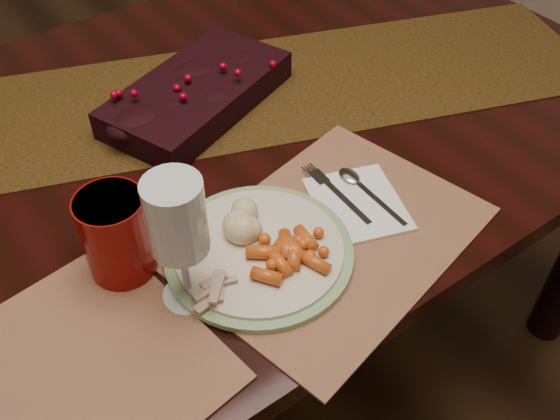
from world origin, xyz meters
TOP-DOWN VIEW (x-y plane):
  - floor at (0.00, 0.00)m, footprint 5.00×5.00m
  - dining_table at (0.00, 0.00)m, footprint 1.80×1.00m
  - table_runner at (0.05, 0.11)m, footprint 1.71×0.91m
  - centerpiece at (0.10, 0.06)m, footprint 0.40×0.30m
  - placemat_main at (0.09, -0.33)m, footprint 0.49×0.41m
  - placemat_second at (-0.36, -0.33)m, footprint 0.47×0.37m
  - dinner_plate at (-0.02, -0.30)m, footprint 0.34×0.34m
  - baby_carrots at (-0.00, -0.36)m, footprint 0.13×0.12m
  - mashed_potatoes at (-0.02, -0.26)m, footprint 0.09×0.09m
  - turkey_shreds at (-0.11, -0.34)m, footprint 0.08×0.07m
  - napkin at (0.16, -0.31)m, footprint 0.17×0.19m
  - fork at (0.15, -0.28)m, footprint 0.03×0.14m
  - spoon at (0.19, -0.31)m, footprint 0.03×0.14m
  - red_cup at (-0.18, -0.21)m, footprint 0.11×0.11m
  - wine_glass at (-0.13, -0.30)m, footprint 0.09×0.09m

SIDE VIEW (x-z plane):
  - floor at x=0.00m, z-range 0.00..0.00m
  - dining_table at x=0.00m, z-range 0.00..0.75m
  - table_runner at x=0.05m, z-range 0.75..0.75m
  - placemat_second at x=-0.36m, z-range 0.75..0.75m
  - placemat_main at x=0.09m, z-range 0.75..0.75m
  - napkin at x=0.16m, z-range 0.75..0.76m
  - fork at x=0.15m, z-range 0.76..0.76m
  - spoon at x=0.19m, z-range 0.76..0.76m
  - dinner_plate at x=-0.02m, z-range 0.75..0.77m
  - turkey_shreds at x=-0.11m, z-range 0.77..0.79m
  - baby_carrots at x=0.00m, z-range 0.77..0.79m
  - centerpiece at x=0.10m, z-range 0.75..0.82m
  - mashed_potatoes at x=-0.02m, z-range 0.77..0.81m
  - red_cup at x=-0.18m, z-range 0.75..0.88m
  - wine_glass at x=-0.13m, z-range 0.75..0.96m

